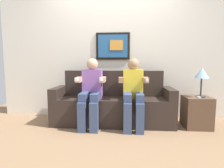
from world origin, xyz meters
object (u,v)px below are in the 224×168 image
at_px(person_on_right, 133,90).
at_px(spare_remote_on_table, 198,97).
at_px(couch, 113,105).
at_px(side_table_right, 196,112).
at_px(person_on_left, 91,90).
at_px(table_lamp, 202,74).

bearing_deg(person_on_right, spare_remote_on_table, -0.87).
xyz_separation_m(couch, side_table_right, (1.36, -0.11, -0.06)).
xyz_separation_m(couch, person_on_left, (-0.34, -0.17, 0.29)).
height_order(person_on_right, spare_remote_on_table, person_on_right).
bearing_deg(couch, table_lamp, -5.49).
distance_m(couch, spare_remote_on_table, 1.37).
relative_size(side_table_right, table_lamp, 1.09).
distance_m(couch, table_lamp, 1.51).
bearing_deg(couch, spare_remote_on_table, -7.74).
xyz_separation_m(person_on_right, table_lamp, (1.06, 0.03, 0.25)).
distance_m(person_on_left, side_table_right, 1.73).
bearing_deg(couch, person_on_right, -26.23).
xyz_separation_m(person_on_right, side_table_right, (1.02, 0.06, -0.36)).
height_order(couch, person_on_right, person_on_right).
relative_size(couch, side_table_right, 4.03).
bearing_deg(person_on_right, table_lamp, 1.79).
xyz_separation_m(couch, table_lamp, (1.40, -0.13, 0.55)).
bearing_deg(table_lamp, couch, 174.51).
bearing_deg(person_on_left, couch, 26.32).
xyz_separation_m(person_on_right, spare_remote_on_table, (1.00, -0.02, -0.10)).
bearing_deg(person_on_left, side_table_right, 2.08).
bearing_deg(spare_remote_on_table, side_table_right, 79.13).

